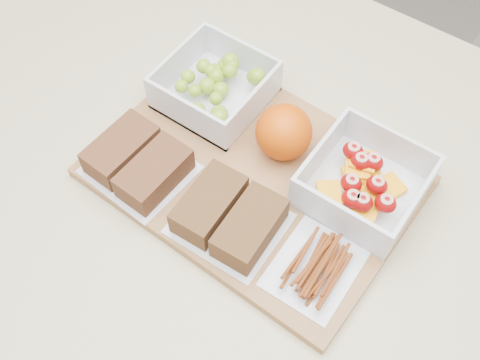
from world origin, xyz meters
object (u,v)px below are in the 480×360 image
(cutting_board, at_px, (254,176))
(fruit_container, at_px, (364,184))
(pretzel_bag, at_px, (315,265))
(orange, at_px, (284,132))
(sandwich_bag_left, at_px, (138,162))
(sandwich_bag_center, at_px, (229,216))
(grape_container, at_px, (217,87))

(cutting_board, bearing_deg, fruit_container, 24.35)
(pretzel_bag, bearing_deg, orange, 135.47)
(fruit_container, xyz_separation_m, pretzel_bag, (0.01, -0.13, -0.01))
(sandwich_bag_left, bearing_deg, fruit_container, 28.19)
(cutting_board, bearing_deg, sandwich_bag_center, -75.38)
(fruit_container, relative_size, sandwich_bag_center, 1.04)
(grape_container, bearing_deg, fruit_container, -5.16)
(grape_container, bearing_deg, orange, -9.99)
(sandwich_bag_left, distance_m, sandwich_bag_center, 0.15)
(sandwich_bag_left, bearing_deg, pretzel_bag, 2.54)
(cutting_board, height_order, grape_container, grape_container)
(grape_container, distance_m, sandwich_bag_left, 0.17)
(grape_container, relative_size, sandwich_bag_left, 1.01)
(grape_container, xyz_separation_m, pretzel_bag, (0.26, -0.15, -0.01))
(grape_container, height_order, orange, orange)
(cutting_board, xyz_separation_m, grape_container, (-0.12, 0.08, 0.03))
(cutting_board, bearing_deg, pretzel_bag, -25.81)
(sandwich_bag_left, bearing_deg, orange, 45.55)
(cutting_board, relative_size, pretzel_bag, 3.49)
(grape_container, height_order, sandwich_bag_center, grape_container)
(orange, bearing_deg, sandwich_bag_center, -85.98)
(sandwich_bag_center, height_order, pretzel_bag, sandwich_bag_center)
(grape_container, distance_m, fruit_container, 0.26)
(cutting_board, height_order, orange, orange)
(orange, height_order, pretzel_bag, orange)
(cutting_board, xyz_separation_m, fruit_container, (0.14, 0.06, 0.03))
(cutting_board, height_order, fruit_container, fruit_container)
(grape_container, height_order, fruit_container, same)
(sandwich_bag_left, relative_size, pretzel_bag, 1.17)
(orange, xyz_separation_m, sandwich_bag_center, (0.01, -0.14, -0.02))
(cutting_board, xyz_separation_m, sandwich_bag_center, (0.02, -0.08, 0.03))
(fruit_container, relative_size, pretzel_bag, 1.20)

